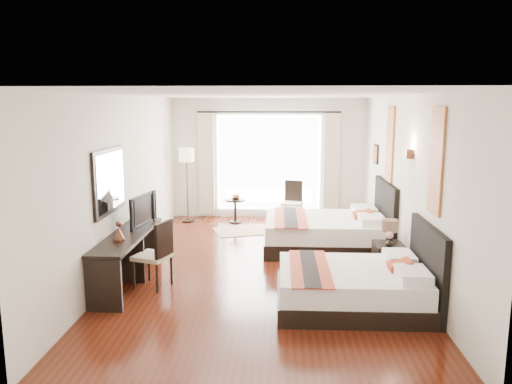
{
  "coord_description": "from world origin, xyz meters",
  "views": [
    {
      "loc": [
        0.26,
        -7.88,
        2.65
      ],
      "look_at": [
        -0.13,
        0.3,
        1.21
      ],
      "focal_mm": 35.0,
      "sensor_mm": 36.0,
      "label": 1
    }
  ],
  "objects_px": {
    "fruit_bowl": "(236,198)",
    "console_desk": "(128,259)",
    "bed_near": "(358,285)",
    "bed_far": "(329,231)",
    "vase": "(389,244)",
    "side_table": "(235,211)",
    "nightstand": "(388,260)",
    "table_lamp": "(390,228)",
    "desk_chair": "(154,267)",
    "window_chair": "(292,210)",
    "floor_lamp": "(187,160)",
    "television": "(138,210)"
  },
  "relations": [
    {
      "from": "television",
      "to": "side_table",
      "type": "bearing_deg",
      "value": -9.72
    },
    {
      "from": "table_lamp",
      "to": "vase",
      "type": "bearing_deg",
      "value": -102.83
    },
    {
      "from": "bed_near",
      "to": "window_chair",
      "type": "bearing_deg",
      "value": 99.0
    },
    {
      "from": "bed_far",
      "to": "side_table",
      "type": "xyz_separation_m",
      "value": [
        -1.92,
        2.0,
        -0.06
      ]
    },
    {
      "from": "floor_lamp",
      "to": "bed_far",
      "type": "bearing_deg",
      "value": -33.79
    },
    {
      "from": "table_lamp",
      "to": "side_table",
      "type": "height_order",
      "value": "table_lamp"
    },
    {
      "from": "nightstand",
      "to": "table_lamp",
      "type": "height_order",
      "value": "table_lamp"
    },
    {
      "from": "television",
      "to": "window_chair",
      "type": "xyz_separation_m",
      "value": [
        2.52,
        3.52,
        -0.72
      ]
    },
    {
      "from": "fruit_bowl",
      "to": "console_desk",
      "type": "bearing_deg",
      "value": -107.69
    },
    {
      "from": "bed_far",
      "to": "side_table",
      "type": "relative_size",
      "value": 4.18
    },
    {
      "from": "floor_lamp",
      "to": "console_desk",
      "type": "bearing_deg",
      "value": -92.35
    },
    {
      "from": "bed_near",
      "to": "television",
      "type": "distance_m",
      "value": 3.59
    },
    {
      "from": "television",
      "to": "vase",
      "type": "bearing_deg",
      "value": -83.23
    },
    {
      "from": "nightstand",
      "to": "television",
      "type": "relative_size",
      "value": 0.62
    },
    {
      "from": "vase",
      "to": "floor_lamp",
      "type": "bearing_deg",
      "value": 135.76
    },
    {
      "from": "television",
      "to": "fruit_bowl",
      "type": "xyz_separation_m",
      "value": [
        1.25,
        3.42,
        -0.44
      ]
    },
    {
      "from": "vase",
      "to": "window_chair",
      "type": "xyz_separation_m",
      "value": [
        -1.38,
        3.75,
        -0.28
      ]
    },
    {
      "from": "window_chair",
      "to": "television",
      "type": "bearing_deg",
      "value": -22.18
    },
    {
      "from": "nightstand",
      "to": "fruit_bowl",
      "type": "xyz_separation_m",
      "value": [
        -2.69,
        3.5,
        0.3
      ]
    },
    {
      "from": "side_table",
      "to": "fruit_bowl",
      "type": "xyz_separation_m",
      "value": [
        0.01,
        0.0,
        0.29
      ]
    },
    {
      "from": "nightstand",
      "to": "television",
      "type": "bearing_deg",
      "value": 178.84
    },
    {
      "from": "console_desk",
      "to": "floor_lamp",
      "type": "height_order",
      "value": "floor_lamp"
    },
    {
      "from": "vase",
      "to": "desk_chair",
      "type": "height_order",
      "value": "desk_chair"
    },
    {
      "from": "bed_near",
      "to": "window_chair",
      "type": "distance_m",
      "value": 4.86
    },
    {
      "from": "bed_near",
      "to": "desk_chair",
      "type": "relative_size",
      "value": 2.0
    },
    {
      "from": "television",
      "to": "fruit_bowl",
      "type": "distance_m",
      "value": 3.66
    },
    {
      "from": "vase",
      "to": "bed_far",
      "type": "bearing_deg",
      "value": 114.43
    },
    {
      "from": "floor_lamp",
      "to": "side_table",
      "type": "bearing_deg",
      "value": -0.82
    },
    {
      "from": "bed_near",
      "to": "desk_chair",
      "type": "xyz_separation_m",
      "value": [
        -2.88,
        0.58,
        0.01
      ]
    },
    {
      "from": "side_table",
      "to": "window_chair",
      "type": "height_order",
      "value": "window_chair"
    },
    {
      "from": "bed_near",
      "to": "fruit_bowl",
      "type": "bearing_deg",
      "value": 113.41
    },
    {
      "from": "bed_far",
      "to": "side_table",
      "type": "height_order",
      "value": "bed_far"
    },
    {
      "from": "table_lamp",
      "to": "television",
      "type": "relative_size",
      "value": 0.45
    },
    {
      "from": "nightstand",
      "to": "desk_chair",
      "type": "distance_m",
      "value": 3.59
    },
    {
      "from": "television",
      "to": "fruit_bowl",
      "type": "bearing_deg",
      "value": -9.91
    },
    {
      "from": "bed_far",
      "to": "desk_chair",
      "type": "relative_size",
      "value": 2.25
    },
    {
      "from": "floor_lamp",
      "to": "table_lamp",
      "type": "bearing_deg",
      "value": -42.07
    },
    {
      "from": "bed_far",
      "to": "floor_lamp",
      "type": "relative_size",
      "value": 1.33
    },
    {
      "from": "console_desk",
      "to": "desk_chair",
      "type": "height_order",
      "value": "desk_chair"
    },
    {
      "from": "console_desk",
      "to": "bed_far",
      "type": "bearing_deg",
      "value": 31.79
    },
    {
      "from": "television",
      "to": "side_table",
      "type": "height_order",
      "value": "television"
    },
    {
      "from": "bed_near",
      "to": "side_table",
      "type": "distance_m",
      "value": 5.12
    },
    {
      "from": "window_chair",
      "to": "nightstand",
      "type": "bearing_deg",
      "value": 34.82
    },
    {
      "from": "desk_chair",
      "to": "fruit_bowl",
      "type": "height_order",
      "value": "desk_chair"
    },
    {
      "from": "console_desk",
      "to": "television",
      "type": "height_order",
      "value": "television"
    },
    {
      "from": "bed_near",
      "to": "floor_lamp",
      "type": "height_order",
      "value": "floor_lamp"
    },
    {
      "from": "bed_near",
      "to": "console_desk",
      "type": "xyz_separation_m",
      "value": [
        -3.3,
        0.73,
        0.09
      ]
    },
    {
      "from": "nightstand",
      "to": "vase",
      "type": "height_order",
      "value": "vase"
    },
    {
      "from": "bed_far",
      "to": "fruit_bowl",
      "type": "relative_size",
      "value": 11.37
    },
    {
      "from": "vase",
      "to": "fruit_bowl",
      "type": "xyz_separation_m",
      "value": [
        -2.66,
        3.65,
        0.0
      ]
    }
  ]
}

